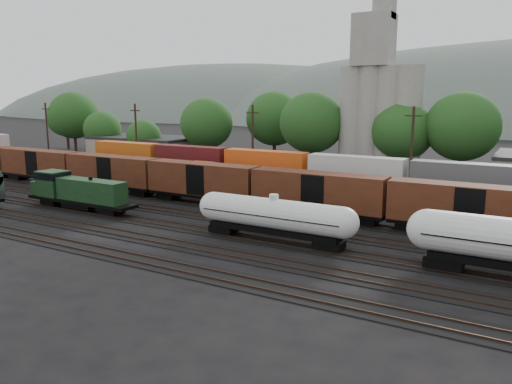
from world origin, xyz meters
The scene contains 11 objects.
ground centered at (0.00, 0.00, 0.00)m, with size 600.00×600.00×0.00m, color black.
tracks centered at (0.00, 0.00, 0.05)m, with size 180.00×33.20×0.20m.
green_locomotive centered at (-20.37, -5.00, 2.37)m, with size 15.59×2.75×4.13m.
tank_car_a centered at (6.12, -5.00, 2.52)m, with size 16.10×2.88×4.22m.
orange_locomotive centered at (-9.07, 10.00, 2.40)m, with size 16.77×2.80×4.19m.
boxcar_string centered at (6.15, 5.00, 3.12)m, with size 169.00×2.90×4.20m.
container_wall centered at (8.52, 15.00, 2.88)m, with size 169.77×2.60×5.80m.
grain_silo centered at (3.28, 36.00, 11.26)m, with size 13.40×5.00×29.00m.
industrial_sheds centered at (6.63, 35.25, 2.56)m, with size 119.38×17.26×5.10m.
tree_band centered at (0.96, 37.03, 8.25)m, with size 165.84×21.45×14.34m.
utility_poles centered at (0.00, 22.00, 6.21)m, with size 122.20×0.36×12.00m.
Camera 1 is at (26.92, -44.15, 13.23)m, focal length 35.00 mm.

